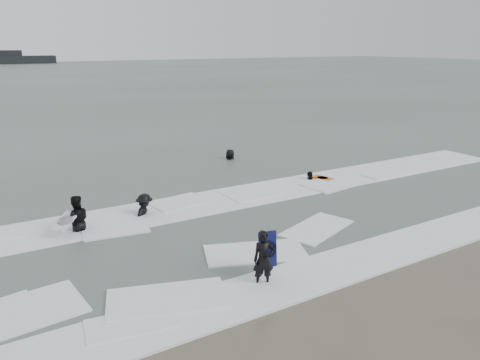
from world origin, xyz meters
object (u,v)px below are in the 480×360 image
surfer_breaker (145,216)px  surfer_centre (263,285)px  surfer_wading (78,232)px  surfer_right_far (230,160)px  vessel_horizon (3,59)px  surfer_right_near (310,181)px

surfer_breaker → surfer_centre: bearing=-128.7°
surfer_wading → surfer_right_far: size_ratio=1.04×
surfer_centre → surfer_wading: size_ratio=0.84×
vessel_horizon → surfer_right_far: bearing=-89.8°
surfer_right_far → vessel_horizon: bearing=-124.9°
surfer_breaker → surfer_right_far: bearing=-6.6°
surfer_centre → vessel_horizon: bearing=106.8°
surfer_wading → vessel_horizon: (8.70, 142.90, 1.46)m
surfer_centre → surfer_right_far: bearing=83.4°
surfer_right_far → surfer_wading: bearing=-1.5°
surfer_wading → vessel_horizon: size_ratio=0.06×
surfer_breaker → surfer_right_near: bearing=-43.0°
surfer_wading → surfer_right_near: (10.37, 0.86, 0.00)m
surfer_wading → surfer_right_near: size_ratio=1.13×
surfer_wading → surfer_breaker: size_ratio=1.06×
surfer_right_near → vessel_horizon: (-1.67, 142.04, 1.46)m
surfer_right_near → surfer_right_far: bearing=-106.5°
surfer_right_far → surfer_centre: bearing=29.5°
surfer_breaker → surfer_right_near: surfer_breaker is taller
surfer_centre → surfer_wading: surfer_wading is taller
surfer_right_near → surfer_right_far: surfer_right_far is taller
surfer_breaker → surfer_right_far: surfer_right_far is taller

